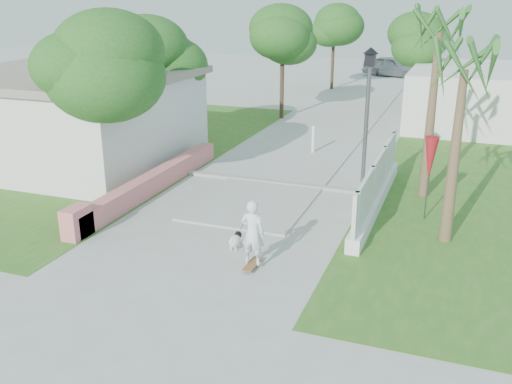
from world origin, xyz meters
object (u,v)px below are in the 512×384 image
at_px(skateboarder, 246,230).
at_px(dog, 236,240).
at_px(parked_car, 393,67).
at_px(patio_umbrella, 430,160).
at_px(street_lamp, 366,119).
at_px(bollard, 313,139).

distance_m(skateboarder, dog, 0.88).
relative_size(skateboarder, dog, 2.72).
xyz_separation_m(dog, parked_car, (-0.52, 32.13, 0.54)).
bearing_deg(patio_umbrella, skateboarder, -131.81).
bearing_deg(dog, skateboarder, -46.85).
relative_size(street_lamp, bollard, 4.07).
relative_size(street_lamp, skateboarder, 2.78).
distance_m(patio_umbrella, parked_car, 28.98).
distance_m(street_lamp, skateboarder, 5.61).
bearing_deg(street_lamp, dog, -115.95).
height_order(street_lamp, dog, street_lamp).
relative_size(street_lamp, dog, 7.57).
height_order(street_lamp, skateboarder, street_lamp).
distance_m(street_lamp, patio_umbrella, 2.27).
xyz_separation_m(bollard, skateboarder, (0.96, -9.57, 0.16)).
distance_m(street_lamp, bollard, 5.56).
bearing_deg(bollard, street_lamp, -59.04).
relative_size(skateboarder, parked_car, 0.36).
bearing_deg(bollard, dog, -86.92).
height_order(street_lamp, bollard, street_lamp).
height_order(patio_umbrella, dog, patio_umbrella).
distance_m(bollard, patio_umbrella, 7.25).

